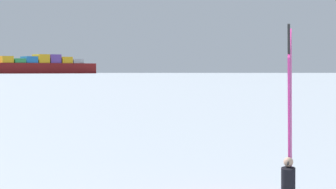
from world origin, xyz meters
TOP-DOWN VIEW (x-y plane):
  - windsurfer at (-2.29, 2.73)m, footprint 1.59×4.61m
  - cargo_ship at (-120.14, 774.78)m, footprint 156.49×106.16m
  - distant_headland at (-17.01, 1249.48)m, footprint 1026.66×539.57m

SIDE VIEW (x-z plane):
  - windsurfer at x=-2.29m, z-range -1.03..3.52m
  - cargo_ship at x=-120.14m, z-range -10.25..29.60m
  - distant_headland at x=-17.01m, z-range 0.00..49.24m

